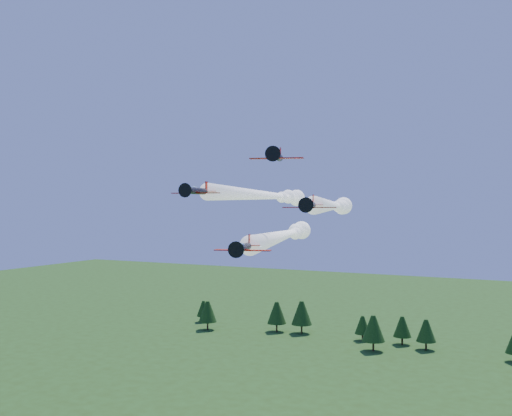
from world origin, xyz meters
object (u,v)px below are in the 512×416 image
at_px(plane_slot, 277,156).
at_px(plane_lead, 286,235).
at_px(plane_left, 267,195).
at_px(plane_right, 333,206).

bearing_deg(plane_slot, plane_lead, 92.46).
height_order(plane_left, plane_right, plane_left).
bearing_deg(plane_left, plane_lead, -56.65).
bearing_deg(plane_right, plane_slot, -103.50).
relative_size(plane_left, plane_right, 1.05).
relative_size(plane_lead, plane_slot, 6.46).
bearing_deg(plane_left, plane_right, -5.70).
height_order(plane_lead, plane_slot, plane_slot).
bearing_deg(plane_right, plane_left, 168.50).
bearing_deg(plane_right, plane_lead, -132.81).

